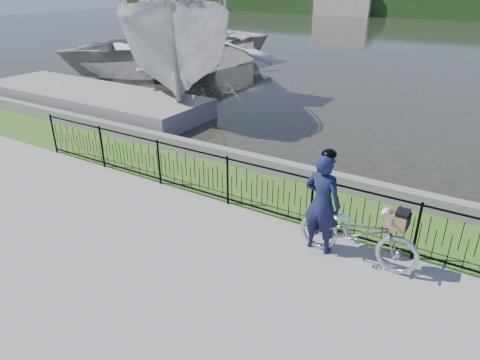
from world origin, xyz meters
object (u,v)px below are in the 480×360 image
Objects in this scene: dock at (91,99)px; boat_far at (167,46)px; bicycle_rig at (358,232)px; cyclist at (322,202)px; boat_near at (180,42)px.

dock is 8.33m from boat_far.
cyclist is at bearing -178.42° from bicycle_rig.
boat_near is (1.81, 3.48, 1.91)m from dock.
dock is 4.65× the size of bicycle_rig.
boat_far reaches higher than dock.
dock is 0.70× the size of boat_far.
dock is 0.87× the size of boat_near.
dock is at bearing -117.51° from boat_near.
cyclist is at bearing -21.47° from dock.
cyclist is at bearing -41.00° from boat_far.
cyclist reaches higher than dock.
boat_far reaches higher than bicycle_rig.
bicycle_rig is 13.14m from boat_near.
boat_near is at bearing -43.60° from boat_far.
cyclist is 18.76m from boat_far.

